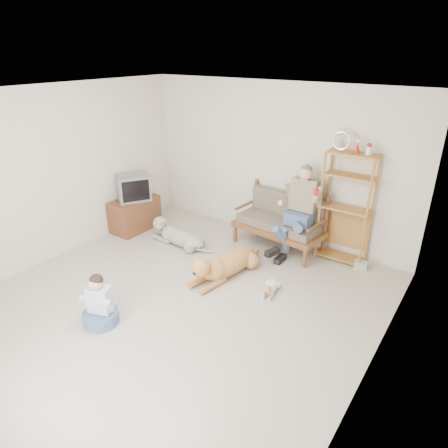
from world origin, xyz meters
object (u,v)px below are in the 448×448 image
Objects in this scene: loveseat at (281,220)px; etagere at (346,207)px; tv_stand at (135,214)px; golden_retriever at (224,265)px.

etagere is (1.03, 0.14, 0.42)m from loveseat.
tv_stand is (-2.58, -0.93, -0.19)m from loveseat.
etagere is at bearing 13.34° from loveseat.
golden_retriever is (-0.21, -1.37, -0.29)m from loveseat.
etagere is 2.29× the size of tv_stand.
tv_stand is at bearing -154.90° from loveseat.
etagere is 1.30× the size of golden_retriever.
golden_retriever is at bearing -93.48° from loveseat.
tv_stand is 0.57× the size of golden_retriever.
golden_retriever is at bearing -129.19° from etagere.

